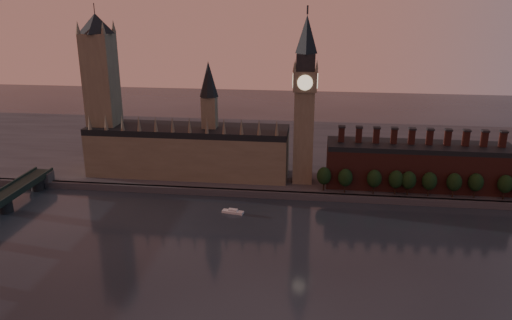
{
  "coord_description": "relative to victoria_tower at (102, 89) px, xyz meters",
  "views": [
    {
      "loc": [
        17.1,
        -188.38,
        116.1
      ],
      "look_at": [
        -12.9,
        55.0,
        35.23
      ],
      "focal_mm": 35.0,
      "sensor_mm": 36.0,
      "label": 1
    }
  ],
  "objects": [
    {
      "name": "ground",
      "position": [
        120.0,
        -115.0,
        -59.09
      ],
      "size": [
        900.0,
        900.0,
        0.0
      ],
      "primitive_type": "plane",
      "color": "black",
      "rests_on": "ground"
    },
    {
      "name": "north_bank",
      "position": [
        120.0,
        63.04,
        -57.09
      ],
      "size": [
        900.0,
        182.0,
        4.0
      ],
      "color": "#4C4C51",
      "rests_on": "ground"
    },
    {
      "name": "palace_of_westminster",
      "position": [
        55.59,
        -0.09,
        -37.46
      ],
      "size": [
        130.0,
        30.3,
        74.0
      ],
      "color": "#776C55",
      "rests_on": "north_bank"
    },
    {
      "name": "victoria_tower",
      "position": [
        0.0,
        0.0,
        0.0
      ],
      "size": [
        24.0,
        24.0,
        108.0
      ],
      "color": "#776C55",
      "rests_on": "north_bank"
    },
    {
      "name": "big_ben",
      "position": [
        130.0,
        -5.0,
        -2.26
      ],
      "size": [
        15.0,
        15.0,
        107.0
      ],
      "color": "#776C55",
      "rests_on": "north_bank"
    },
    {
      "name": "chimney_block",
      "position": [
        200.0,
        -5.0,
        -41.27
      ],
      "size": [
        110.0,
        25.0,
        37.0
      ],
      "color": "#52251F",
      "rests_on": "north_bank"
    },
    {
      "name": "embankment_tree_0",
      "position": [
        143.26,
        -19.7,
        -45.62
      ],
      "size": [
        8.6,
        8.6,
        14.88
      ],
      "color": "black",
      "rests_on": "north_bank"
    },
    {
      "name": "embankment_tree_1",
      "position": [
        155.84,
        -21.12,
        -45.62
      ],
      "size": [
        8.6,
        8.6,
        14.88
      ],
      "color": "black",
      "rests_on": "north_bank"
    },
    {
      "name": "embankment_tree_2",
      "position": [
        172.73,
        -20.78,
        -45.62
      ],
      "size": [
        8.6,
        8.6,
        14.88
      ],
      "color": "black",
      "rests_on": "north_bank"
    },
    {
      "name": "embankment_tree_3",
      "position": [
        185.3,
        -20.5,
        -45.62
      ],
      "size": [
        8.6,
        8.6,
        14.88
      ],
      "color": "black",
      "rests_on": "north_bank"
    },
    {
      "name": "embankment_tree_4",
      "position": [
        192.45,
        -21.13,
        -45.62
      ],
      "size": [
        8.6,
        8.6,
        14.88
      ],
      "color": "black",
      "rests_on": "north_bank"
    },
    {
      "name": "embankment_tree_5",
      "position": [
        204.24,
        -21.14,
        -45.62
      ],
      "size": [
        8.6,
        8.6,
        14.88
      ],
      "color": "black",
      "rests_on": "north_bank"
    },
    {
      "name": "embankment_tree_6",
      "position": [
        218.18,
        -21.09,
        -45.62
      ],
      "size": [
        8.6,
        8.6,
        14.88
      ],
      "color": "black",
      "rests_on": "north_bank"
    },
    {
      "name": "embankment_tree_7",
      "position": [
        230.49,
        -19.96,
        -45.62
      ],
      "size": [
        8.6,
        8.6,
        14.88
      ],
      "color": "black",
      "rests_on": "north_bank"
    },
    {
      "name": "embankment_tree_8",
      "position": [
        246.55,
        -20.72,
        -45.62
      ],
      "size": [
        8.6,
        8.6,
        14.88
      ],
      "color": "black",
      "rests_on": "north_bank"
    },
    {
      "name": "river_boat",
      "position": [
        92.81,
        -50.19,
        -58.15
      ],
      "size": [
        12.61,
        5.63,
        2.44
      ],
      "rotation": [
        0.0,
        0.0,
        -0.18
      ],
      "color": "silver",
      "rests_on": "ground"
    }
  ]
}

